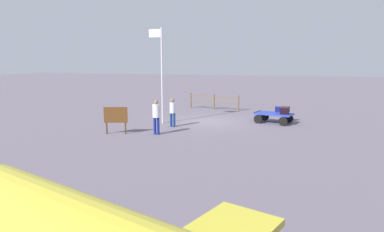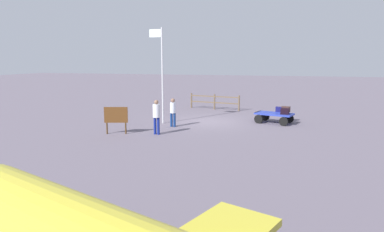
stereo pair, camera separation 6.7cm
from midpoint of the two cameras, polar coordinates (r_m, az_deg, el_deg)
ground_plane at (r=21.73m, az=2.76°, el=-0.92°), size 120.00×120.00×0.00m
luggage_cart at (r=21.73m, az=13.32°, el=0.08°), size 2.43×1.82×0.62m
suitcase_tan at (r=21.36m, az=15.04°, el=0.75°), size 0.52×0.45×0.35m
suitcase_maroon at (r=22.30m, az=14.23°, el=1.07°), size 0.50×0.39×0.29m
suitcase_navy at (r=22.25m, az=15.15°, el=1.07°), size 0.57×0.49×0.34m
worker_lead at (r=19.96m, az=-3.05°, el=0.91°), size 0.36×0.36×1.64m
worker_trailing at (r=17.97m, az=-5.72°, el=0.35°), size 0.43×0.43×1.80m
flagpole at (r=20.93m, az=-4.95°, el=7.53°), size 0.84×0.10×5.68m
signboard at (r=18.45m, az=-12.23°, el=-0.06°), size 1.19×0.39×1.42m
wooden_fence at (r=26.91m, az=3.77°, el=2.52°), size 3.99×0.79×1.17m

